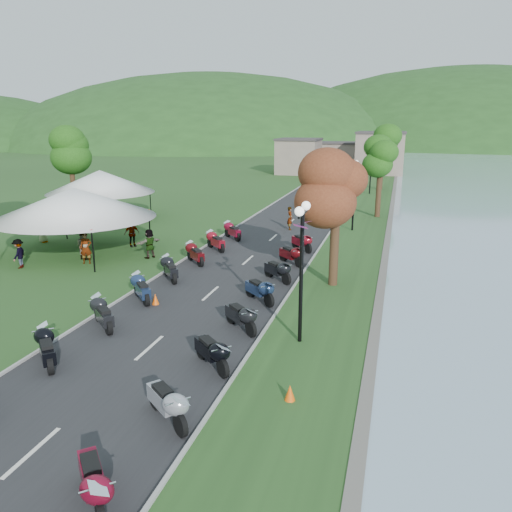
% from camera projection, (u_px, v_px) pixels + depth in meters
% --- Properties ---
extents(road, '(7.00, 120.00, 0.02)m').
position_uv_depth(road, '(291.00, 222.00, 39.90)').
color(road, '#28282A').
rests_on(road, ground).
extents(hills_backdrop, '(360.00, 120.00, 76.00)m').
position_uv_depth(hills_backdrop, '(380.00, 143.00, 188.42)').
color(hills_backdrop, '#285621').
rests_on(hills_backdrop, ground).
extents(far_building, '(18.00, 16.00, 5.00)m').
position_uv_depth(far_building, '(337.00, 155.00, 81.55)').
color(far_building, gray).
rests_on(far_building, ground).
extents(moto_row_left, '(2.60, 36.99, 1.10)m').
position_uv_depth(moto_row_left, '(76.00, 330.00, 17.77)').
color(moto_row_left, '#331411').
rests_on(moto_row_left, ground).
extents(moto_row_right, '(2.60, 34.03, 1.10)m').
position_uv_depth(moto_row_right, '(209.00, 352.00, 16.13)').
color(moto_row_right, '#331411').
rests_on(moto_row_right, ground).
extents(vendor_tent_main, '(6.32, 6.32, 4.00)m').
position_uv_depth(vendor_tent_main, '(76.00, 221.00, 29.81)').
color(vendor_tent_main, white).
rests_on(vendor_tent_main, ground).
extents(vendor_tent_side, '(5.69, 5.69, 4.00)m').
position_uv_depth(vendor_tent_side, '(101.00, 195.00, 40.31)').
color(vendor_tent_side, white).
rests_on(vendor_tent_side, ground).
extents(tree_lakeside, '(2.77, 2.77, 7.69)m').
position_uv_depth(tree_lakeside, '(336.00, 207.00, 23.47)').
color(tree_lakeside, '#276317').
rests_on(tree_lakeside, ground).
extents(pedestrian_a, '(0.79, 0.70, 1.79)m').
position_uv_depth(pedestrian_a, '(87.00, 264.00, 28.13)').
color(pedestrian_a, slate).
rests_on(pedestrian_a, ground).
extents(pedestrian_b, '(0.85, 0.55, 1.64)m').
position_uv_depth(pedestrian_b, '(84.00, 259.00, 29.08)').
color(pedestrian_b, slate).
rests_on(pedestrian_b, ground).
extents(pedestrian_c, '(0.69, 1.12, 1.62)m').
position_uv_depth(pedestrian_c, '(21.00, 268.00, 27.29)').
color(pedestrian_c, slate).
rests_on(pedestrian_c, ground).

